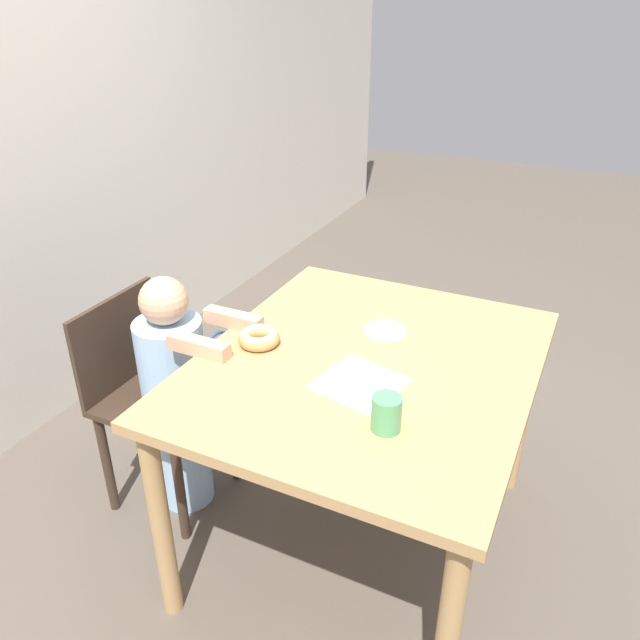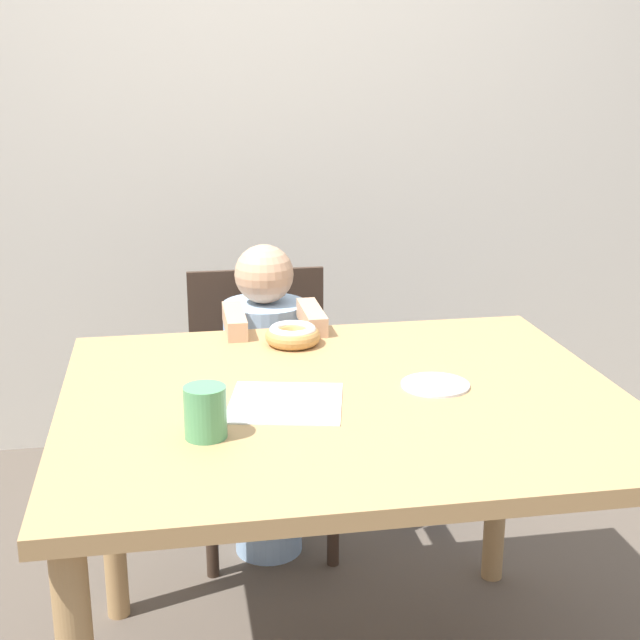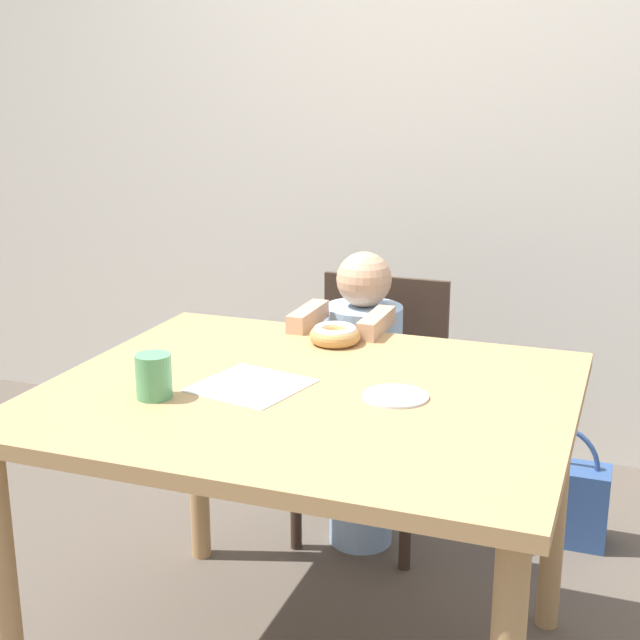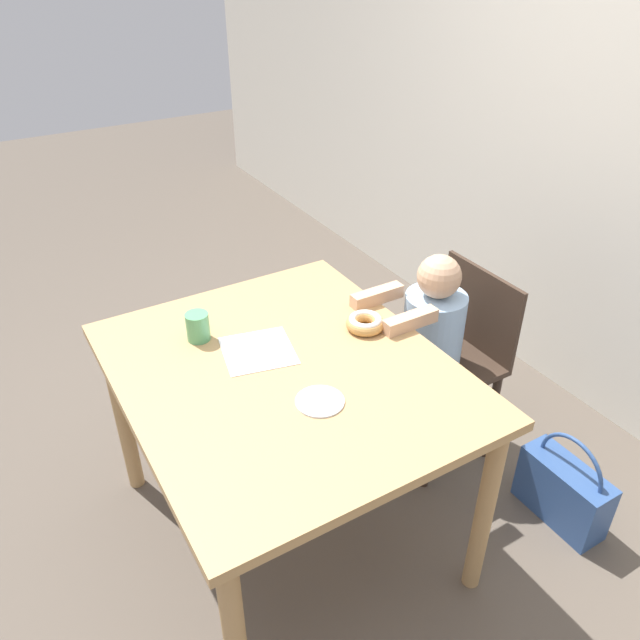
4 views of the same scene
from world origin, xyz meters
name	(u,v)px [view 2 (image 2 of 4)]	position (x,y,z in m)	size (l,w,h in m)	color
wall_back	(259,113)	(0.00, 1.61, 1.25)	(8.00, 0.05, 2.50)	silver
dining_table	(344,436)	(0.00, 0.00, 0.67)	(1.18, 1.00, 0.77)	tan
chair	(263,398)	(-0.09, 0.81, 0.45)	(0.42, 0.40, 0.82)	#38281E
child_figure	(267,403)	(-0.09, 0.69, 0.48)	(0.25, 0.43, 0.95)	#99BCE0
donut	(293,334)	(-0.06, 0.35, 0.79)	(0.14, 0.14, 0.05)	tan
napkin	(286,403)	(-0.13, -0.03, 0.77)	(0.27, 0.27, 0.00)	white
handbag	(429,461)	(0.48, 0.93, 0.14)	(0.35, 0.14, 0.40)	#2D4C84
cup	(205,412)	(-0.30, -0.17, 0.82)	(0.08, 0.08, 0.10)	#519E66
plate	(435,385)	(0.20, 0.01, 0.77)	(0.15, 0.15, 0.01)	silver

